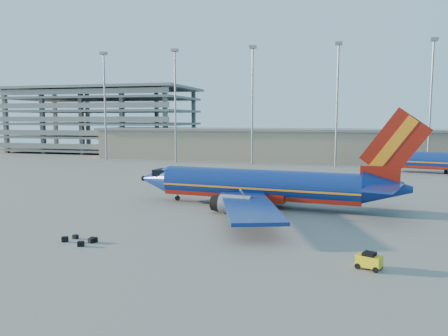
# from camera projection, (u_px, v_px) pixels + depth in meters

# --- Properties ---
(ground) EXTENTS (220.00, 220.00, 0.00)m
(ground) POSITION_uv_depth(u_px,v_px,m) (224.00, 198.00, 62.43)
(ground) COLOR slate
(ground) RESTS_ON ground
(terminal_building) EXTENTS (122.00, 16.00, 8.50)m
(terminal_building) POSITION_uv_depth(u_px,v_px,m) (317.00, 145.00, 115.14)
(terminal_building) COLOR gray
(terminal_building) RESTS_ON ground
(parking_garage) EXTENTS (62.00, 32.00, 21.40)m
(parking_garage) POSITION_uv_depth(u_px,v_px,m) (103.00, 117.00, 147.93)
(parking_garage) COLOR slate
(parking_garage) RESTS_ON ground
(light_mast_row) EXTENTS (101.60, 1.60, 28.65)m
(light_mast_row) POSITION_uv_depth(u_px,v_px,m) (294.00, 92.00, 103.37)
(light_mast_row) COLOR gray
(light_mast_row) RESTS_ON ground
(aircraft_main) EXTENTS (37.08, 35.53, 12.56)m
(aircraft_main) POSITION_uv_depth(u_px,v_px,m) (266.00, 186.00, 55.58)
(aircraft_main) COLOR navy
(aircraft_main) RESTS_ON ground
(baggage_tug) EXTENTS (2.09, 1.72, 1.30)m
(baggage_tug) POSITION_uv_depth(u_px,v_px,m) (369.00, 260.00, 32.77)
(baggage_tug) COLOR gold
(baggage_tug) RESTS_ON ground
(luggage_pile) EXTENTS (3.24, 2.56, 0.50)m
(luggage_pile) POSITION_uv_depth(u_px,v_px,m) (81.00, 240.00, 39.85)
(luggage_pile) COLOR black
(luggage_pile) RESTS_ON ground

